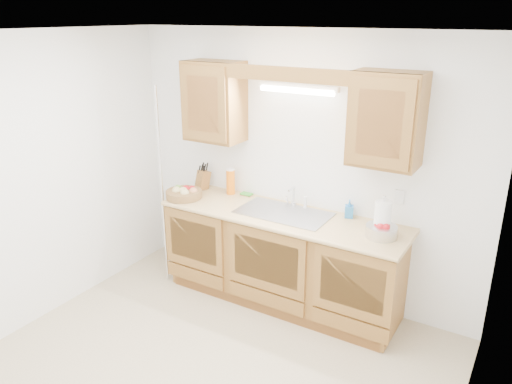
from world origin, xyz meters
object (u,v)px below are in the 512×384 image
Objects in this scene: fruit_basket at (184,193)px; paper_towel at (382,219)px; knife_block at (203,179)px.

paper_towel is (1.94, 0.14, 0.10)m from fruit_basket.
knife_block is at bearing 174.91° from paper_towel.
knife_block is (0.00, 0.31, 0.05)m from fruit_basket.
paper_towel reaches higher than knife_block.
fruit_basket is 1.29× the size of paper_towel.
fruit_basket is at bearing -175.90° from paper_towel.
paper_towel is at bearing 4.10° from fruit_basket.
knife_block is 1.94m from paper_towel.
paper_towel is at bearing 7.93° from knife_block.
fruit_basket is 0.32m from knife_block.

